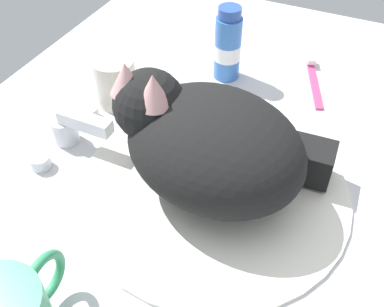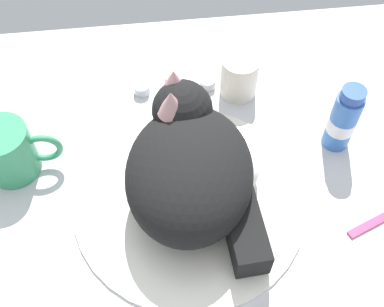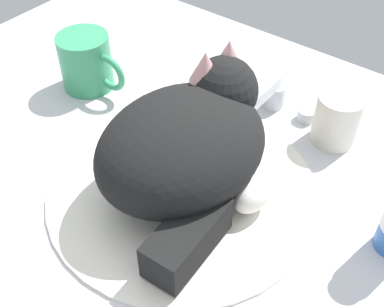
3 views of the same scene
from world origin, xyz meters
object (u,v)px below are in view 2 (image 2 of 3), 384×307
faucet (175,84)px  coffee_mug (9,151)px  cat (191,166)px  toothpaste_bottle (343,120)px  rinse_cup (239,76)px

faucet → coffee_mug: bearing=-154.4°
faucet → cat: size_ratio=0.53×
cat → faucet: bearing=91.1°
faucet → toothpaste_bottle: size_ratio=1.17×
faucet → coffee_mug: 29.28cm
faucet → toothpaste_bottle: toothpaste_bottle is taller
faucet → toothpaste_bottle: 28.52cm
rinse_cup → cat: bearing=-117.9°
cat → rinse_cup: (10.60, 20.04, -4.01)cm
toothpaste_bottle → rinse_cup: bearing=137.2°
faucet → cat: 21.36cm
rinse_cup → toothpaste_bottle: toothpaste_bottle is taller
coffee_mug → toothpaste_bottle: toothpaste_bottle is taller
coffee_mug → rinse_cup: bearing=17.8°
cat → rinse_cup: cat is taller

